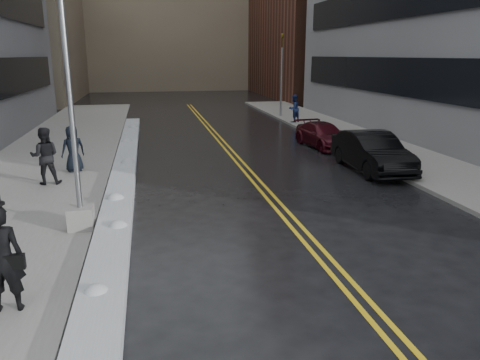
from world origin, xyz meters
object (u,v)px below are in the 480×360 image
lamppost (74,140)px  traffic_signal (281,72)px  pedestrian_fedora (2,259)px  fire_hydrant (371,143)px  pedestrian_b (45,156)px  pedestrian_c (73,149)px  car_maroon (323,135)px  car_black (372,152)px  pedestrian_east (294,108)px

lamppost → traffic_signal: size_ratio=1.27×
traffic_signal → pedestrian_fedora: traffic_signal is taller
fire_hydrant → pedestrian_b: pedestrian_b is taller
pedestrian_fedora → fire_hydrant: bearing=-140.7°
lamppost → traffic_signal: 24.98m
pedestrian_c → car_maroon: (11.82, 3.65, -0.44)m
traffic_signal → pedestrian_b: bearing=-128.5°
pedestrian_c → car_black: pedestrian_c is taller
fire_hydrant → car_black: car_black is taller
pedestrian_c → pedestrian_east: (12.78, 11.76, 0.02)m
pedestrian_east → car_black: bearing=55.1°
pedestrian_b → pedestrian_east: pedestrian_b is taller
fire_hydrant → pedestrian_c: bearing=-174.3°
pedestrian_fedora → pedestrian_b: pedestrian_b is taller
traffic_signal → pedestrian_east: size_ratio=3.21×
fire_hydrant → pedestrian_fedora: bearing=-137.3°
lamppost → pedestrian_c: bearing=99.2°
fire_hydrant → pedestrian_fedora: (-13.08, -12.07, 0.60)m
car_black → pedestrian_b: bearing=-178.9°
traffic_signal → pedestrian_b: size_ratio=2.94×
pedestrian_east → car_black: (-0.90, -13.45, -0.28)m
traffic_signal → pedestrian_east: (-0.10, -3.57, -2.32)m
lamppost → pedestrian_b: bearing=109.9°
pedestrian_fedora → car_maroon: size_ratio=0.47×
pedestrian_fedora → car_black: pedestrian_fedora is taller
car_maroon → fire_hydrant: bearing=-62.3°
pedestrian_fedora → pedestrian_c: 10.75m
traffic_signal → pedestrian_fedora: bearing=-115.8°
fire_hydrant → traffic_signal: 14.30m
pedestrian_east → pedestrian_c: bearing=11.6°
lamppost → car_black: (10.80, 4.98, -1.73)m
lamppost → fire_hydrant: bearing=33.0°
traffic_signal → pedestrian_fedora: (-12.58, -26.07, -2.25)m
pedestrian_c → pedestrian_east: size_ratio=0.98×
lamppost → pedestrian_b: size_ratio=3.74×
traffic_signal → pedestrian_c: 20.15m
fire_hydrant → car_maroon: (-1.56, 2.32, 0.07)m
fire_hydrant → pedestrian_east: (-0.60, 10.43, 0.54)m
lamppost → pedestrian_fedora: lamppost is taller
car_maroon → pedestrian_east: bearing=77.1°
fire_hydrant → pedestrian_b: size_ratio=0.36×
pedestrian_b → car_maroon: 13.65m
fire_hydrant → pedestrian_east: 10.46m
car_black → pedestrian_east: bearing=86.9°
traffic_signal → pedestrian_east: bearing=-91.5°
pedestrian_fedora → pedestrian_c: (-0.30, 10.74, -0.09)m
fire_hydrant → pedestrian_east: pedestrian_east is taller
traffic_signal → pedestrian_c: size_ratio=3.29×
pedestrian_east → lamppost: bearing=26.6°
fire_hydrant → traffic_signal: (-0.50, 14.00, 2.85)m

